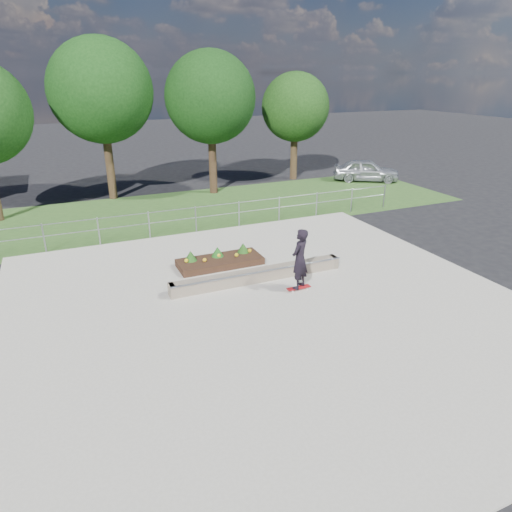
{
  "coord_description": "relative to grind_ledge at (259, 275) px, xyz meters",
  "views": [
    {
      "loc": [
        -5.16,
        -10.73,
        6.47
      ],
      "look_at": [
        0.2,
        1.5,
        1.1
      ],
      "focal_mm": 32.0,
      "sensor_mm": 36.0,
      "label": 1
    }
  ],
  "objects": [
    {
      "name": "tree_mid_right",
      "position": [
        2.56,
        12.17,
        4.97
      ],
      "size": [
        4.9,
        4.9,
        7.7
      ],
      "color": "black",
      "rests_on": "ground"
    },
    {
      "name": "tree_mid_left",
      "position": [
        -2.94,
        13.17,
        5.34
      ],
      "size": [
        5.25,
        5.25,
        8.25
      ],
      "color": "#302013",
      "rests_on": "ground"
    },
    {
      "name": "grind_ledge",
      "position": [
        0.0,
        0.0,
        0.0
      ],
      "size": [
        6.0,
        0.44,
        0.43
      ],
      "color": "#6B5E4F",
      "rests_on": "concrete_slab"
    },
    {
      "name": "grass_verge",
      "position": [
        -0.44,
        9.17,
        -0.25
      ],
      "size": [
        30.0,
        8.0,
        0.02
      ],
      "primitive_type": "cube",
      "color": "#2D4F1F",
      "rests_on": "ground"
    },
    {
      "name": "parked_car",
      "position": [
        12.52,
        11.24,
        0.43
      ],
      "size": [
        4.36,
        3.54,
        1.4
      ],
      "primitive_type": "imported",
      "rotation": [
        0.0,
        0.0,
        1.02
      ],
      "color": "#A4A8AD",
      "rests_on": "ground"
    },
    {
      "name": "tree_far_right",
      "position": [
        8.56,
        13.67,
        4.21
      ],
      "size": [
        4.2,
        4.2,
        6.6
      ],
      "color": "#322214",
      "rests_on": "ground"
    },
    {
      "name": "skateboarder",
      "position": [
        0.89,
        -1.13,
        0.84
      ],
      "size": [
        0.85,
        0.78,
        2.03
      ],
      "color": "white",
      "rests_on": "concrete_slab"
    },
    {
      "name": "concrete_slab",
      "position": [
        -0.44,
        -1.83,
        -0.23
      ],
      "size": [
        15.0,
        15.0,
        0.06
      ],
      "primitive_type": "cube",
      "color": "#A6A193",
      "rests_on": "ground"
    },
    {
      "name": "ground",
      "position": [
        -0.44,
        -1.83,
        -0.26
      ],
      "size": [
        120.0,
        120.0,
        0.0
      ],
      "primitive_type": "plane",
      "color": "black",
      "rests_on": "ground"
    },
    {
      "name": "planter_bed",
      "position": [
        -0.73,
        1.82,
        -0.02
      ],
      "size": [
        3.0,
        1.2,
        0.61
      ],
      "color": "black",
      "rests_on": "concrete_slab"
    },
    {
      "name": "fence",
      "position": [
        -0.44,
        5.67,
        0.51
      ],
      "size": [
        20.06,
        0.06,
        1.2
      ],
      "color": "gray",
      "rests_on": "ground"
    }
  ]
}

